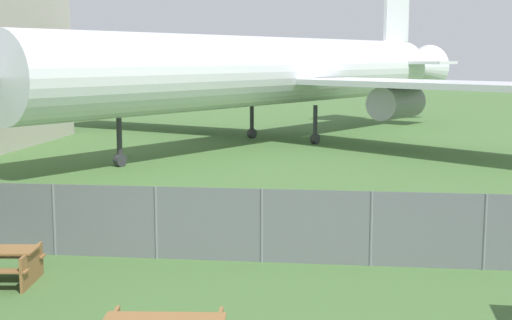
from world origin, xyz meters
name	(u,v)px	position (x,y,z in m)	size (l,w,h in m)	color
perimeter_fence	(262,226)	(0.00, 9.63, 0.88)	(56.07, 0.07, 1.76)	slate
airplane	(270,72)	(-2.18, 33.00, 3.98)	(30.44, 36.85, 11.52)	silver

